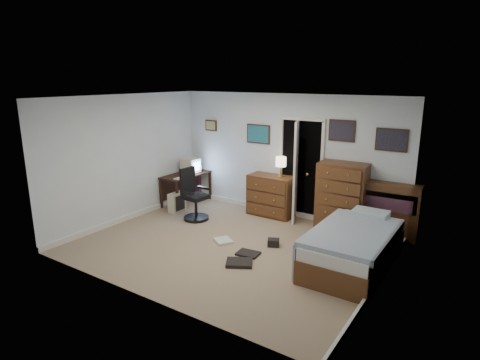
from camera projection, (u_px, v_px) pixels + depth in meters
name	position (u px, v px, depth m)	size (l,w,h in m)	color
floor	(231.00, 246.00, 6.90)	(5.00, 4.00, 0.02)	#9E836D
computer_desk	(183.00, 180.00, 9.12)	(0.57, 1.21, 0.69)	black
crt_monitor	(191.00, 165.00, 9.10)	(0.36, 0.34, 0.33)	beige
keyboard	(182.00, 178.00, 8.65)	(0.14, 0.37, 0.02)	beige
pc_tower	(177.00, 202.00, 8.60)	(0.20, 0.39, 0.42)	beige
office_chair	(194.00, 200.00, 8.10)	(0.55, 0.55, 1.05)	black
media_stack	(198.00, 180.00, 9.63)	(0.17, 0.17, 0.84)	maroon
low_dresser	(271.00, 195.00, 8.33)	(0.95, 0.48, 0.85)	brown
table_lamp	(281.00, 162.00, 8.04)	(0.21, 0.21, 0.41)	gold
doorway	(307.00, 167.00, 8.30)	(0.96, 1.12, 2.05)	black
tall_dresser	(342.00, 197.00, 7.45)	(0.88, 0.52, 1.29)	brown
headboard_bookcase	(386.00, 209.00, 7.15)	(1.13, 0.33, 1.01)	brown
bed	(353.00, 246.00, 6.09)	(1.11, 2.05, 0.67)	brown
wall_posters	(312.00, 134.00, 7.76)	(4.38, 0.04, 0.60)	#331E11
floor_clutter	(245.00, 251.00, 6.58)	(1.17, 1.25, 0.12)	silver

